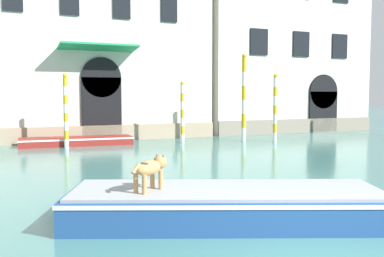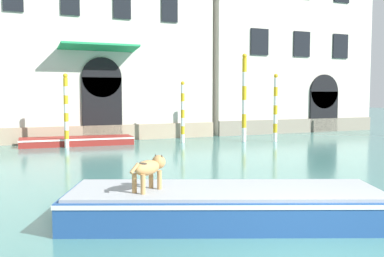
% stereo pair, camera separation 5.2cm
% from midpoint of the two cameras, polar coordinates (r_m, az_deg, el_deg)
% --- Properties ---
extents(palazzo_right, '(11.95, 6.13, 12.84)m').
position_cam_midpoint_polar(palazzo_right, '(32.82, 10.56, 11.11)').
color(palazzo_right, beige).
rests_on(palazzo_right, ground_plane).
extents(boat_foreground, '(6.58, 4.41, 0.67)m').
position_cam_midpoint_polar(boat_foreground, '(9.05, 4.41, -9.55)').
color(boat_foreground, '#234C8C').
rests_on(boat_foreground, ground_plane).
extents(dog_on_deck, '(0.88, 0.67, 0.67)m').
position_cam_midpoint_polar(dog_on_deck, '(8.73, -5.27, -5.01)').
color(dog_on_deck, tan).
rests_on(dog_on_deck, boat_foreground).
extents(boat_moored_near_palazzo, '(5.55, 1.92, 0.40)m').
position_cam_midpoint_polar(boat_moored_near_palazzo, '(22.99, -14.32, -1.53)').
color(boat_moored_near_palazzo, maroon).
rests_on(boat_moored_near_palazzo, ground_plane).
extents(mooring_pole_0, '(0.25, 0.25, 4.66)m').
position_cam_midpoint_polar(mooring_pole_0, '(23.97, 6.71, 3.93)').
color(mooring_pole_0, white).
rests_on(mooring_pole_0, ground_plane).
extents(mooring_pole_2, '(0.22, 0.22, 3.50)m').
position_cam_midpoint_polar(mooring_pole_2, '(21.90, -15.63, 2.23)').
color(mooring_pole_2, white).
rests_on(mooring_pole_2, ground_plane).
extents(mooring_pole_3, '(0.20, 0.20, 3.19)m').
position_cam_midpoint_polar(mooring_pole_3, '(23.38, -1.13, 2.15)').
color(mooring_pole_3, white).
rests_on(mooring_pole_3, ground_plane).
extents(mooring_pole_5, '(0.22, 0.22, 3.60)m').
position_cam_midpoint_polar(mooring_pole_5, '(24.16, 10.61, 2.63)').
color(mooring_pole_5, white).
rests_on(mooring_pole_5, ground_plane).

